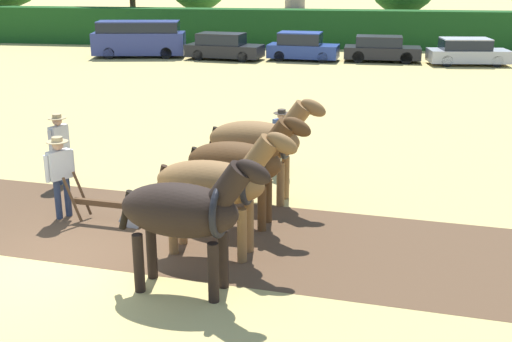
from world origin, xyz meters
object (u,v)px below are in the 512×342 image
object	(u,v)px
draft_horse_trail_left	(240,162)
parked_car_left	(224,47)
farmer_at_plow	(60,170)
farmer_onlooker_right	(59,143)
parked_car_center	(381,49)
draft_horse_trail_right	(259,141)
parked_car_center_right	(467,52)
parked_van	(139,39)
parked_car_center_left	(302,47)
draft_horse_lead_left	(186,211)
farmer_beside_team	(281,136)
draft_horse_lead_right	(217,183)
plow	(111,210)

from	to	relation	value
draft_horse_trail_left	parked_car_left	size ratio (longest dim) A/B	0.60
farmer_at_plow	farmer_onlooker_right	world-z (taller)	farmer_at_plow
draft_horse_trail_left	parked_car_center	world-z (taller)	draft_horse_trail_left
draft_horse_trail_right	parked_car_center_right	xyz separation A→B (m)	(8.16, 22.84, -0.73)
farmer_onlooker_right	parked_van	distance (m)	23.40
farmer_at_plow	parked_car_center_left	distance (m)	25.18
parked_car_center_right	draft_horse_lead_left	bearing A→B (deg)	-113.73
draft_horse_lead_left	farmer_beside_team	bearing A→B (deg)	89.84
draft_horse_trail_right	parked_car_center_left	bearing A→B (deg)	98.98
farmer_at_plow	parked_car_left	world-z (taller)	farmer_at_plow
parked_car_center	parked_car_center_right	world-z (taller)	parked_car_center_right
farmer_at_plow	parked_car_left	size ratio (longest dim) A/B	0.39
farmer_onlooker_right	parked_car_left	size ratio (longest dim) A/B	0.39
draft_horse_lead_right	parked_car_center	bearing A→B (deg)	88.33
draft_horse_trail_left	parked_car_center	distance (m)	25.27
farmer_onlooker_right	draft_horse_trail_right	bearing A→B (deg)	13.01
draft_horse_lead_right	farmer_beside_team	size ratio (longest dim) A/B	1.67
draft_horse_lead_left	parked_car_center_left	world-z (taller)	draft_horse_lead_left
draft_horse_lead_left	plow	bearing A→B (deg)	138.89
draft_horse_trail_left	parked_car_left	xyz separation A→B (m)	(-5.31, 24.44, -0.63)
draft_horse_lead_left	parked_car_center_right	size ratio (longest dim) A/B	0.60
draft_horse_trail_left	parked_car_center	bearing A→B (deg)	88.22
draft_horse_lead_left	parked_car_left	size ratio (longest dim) A/B	0.59
parked_car_left	parked_car_center_left	xyz separation A→B (m)	(4.54, 0.33, 0.04)
parked_car_center_right	draft_horse_trail_left	bearing A→B (deg)	-114.99
draft_horse_lead_right	parked_van	bearing A→B (deg)	118.13
parked_van	parked_car_center_right	world-z (taller)	parked_van
draft_horse_lead_left	draft_horse_trail_left	xyz separation A→B (m)	(0.36, 3.01, -0.07)
plow	draft_horse_lead_right	bearing A→B (deg)	-16.14
plow	parked_car_center	bearing A→B (deg)	82.56
farmer_onlooker_right	parked_car_center	bearing A→B (deg)	87.46
draft_horse_lead_right	farmer_beside_team	xyz separation A→B (m)	(0.61, 5.18, -0.42)
parked_car_center	draft_horse_trail_right	bearing A→B (deg)	-97.09
plow	parked_car_center_left	world-z (taller)	parked_car_center_left
farmer_at_plow	plow	bearing A→B (deg)	23.99
farmer_onlooker_right	parked_car_center	size ratio (longest dim) A/B	0.41
draft_horse_trail_right	plow	xyz separation A→B (m)	(-2.86, -1.95, -1.11)
draft_horse_lead_left	parked_car_left	xyz separation A→B (m)	(-4.94, 27.45, -0.70)
plow	parked_van	xyz separation A→B (m)	(-7.78, 25.11, 0.77)
draft_horse_trail_left	parked_van	bearing A→B (deg)	119.65
draft_horse_trail_right	parked_car_left	size ratio (longest dim) A/B	0.62
draft_horse_lead_left	draft_horse_lead_right	distance (m)	1.51
parked_van	draft_horse_trail_left	bearing A→B (deg)	-76.84
farmer_at_plow	parked_van	world-z (taller)	parked_van
draft_horse_lead_right	draft_horse_trail_right	size ratio (longest dim) A/B	1.00
farmer_beside_team	parked_car_left	xyz separation A→B (m)	(-5.74, 20.77, -0.27)
draft_horse_lead_right	draft_horse_trail_right	xyz separation A→B (m)	(0.35, 3.01, 0.02)
parked_van	parked_car_center_left	world-z (taller)	parked_van
parked_car_left	parked_car_center	world-z (taller)	parked_car_left
farmer_beside_team	farmer_at_plow	bearing A→B (deg)	172.37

